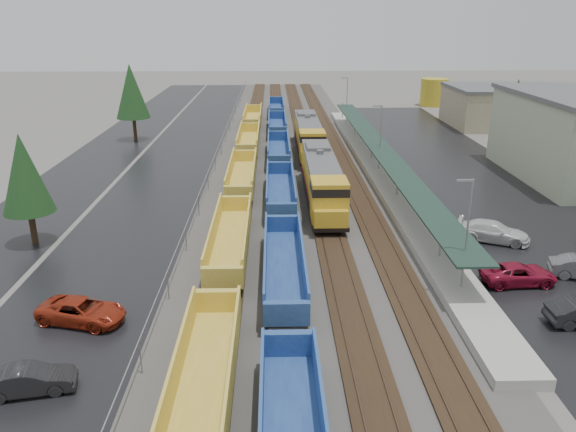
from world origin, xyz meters
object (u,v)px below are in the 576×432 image
at_px(parked_car_east_c, 493,232).
at_px(parked_car_west_c, 82,311).
at_px(locomotive_lead, 322,180).
at_px(locomotive_trail, 308,136).
at_px(storage_tank, 434,92).
at_px(well_string_blue, 280,191).
at_px(well_string_yellow, 237,202).
at_px(parked_car_east_b, 518,274).
at_px(parked_car_west_b, 29,380).

bearing_deg(parked_car_east_c, parked_car_west_c, 135.94).
relative_size(locomotive_lead, locomotive_trail, 1.00).
bearing_deg(storage_tank, well_string_blue, -117.25).
height_order(locomotive_lead, storage_tank, storage_tank).
relative_size(well_string_yellow, parked_car_east_b, 20.86).
distance_m(well_string_yellow, parked_car_west_b, 27.16).
bearing_deg(parked_car_west_b, parked_car_west_c, -14.91).
distance_m(locomotive_trail, well_string_blue, 20.82).
xyz_separation_m(locomotive_lead, storage_tank, (28.17, 63.05, 0.26)).
relative_size(storage_tank, parked_car_east_b, 1.06).
distance_m(well_string_blue, parked_car_west_c, 25.73).
bearing_deg(locomotive_trail, locomotive_lead, -90.00).
xyz_separation_m(locomotive_lead, parked_car_west_c, (-16.20, -22.04, -1.71)).
height_order(storage_tank, parked_car_west_c, storage_tank).
distance_m(well_string_yellow, storage_tank, 75.29).
relative_size(well_string_blue, parked_car_west_b, 28.07).
bearing_deg(storage_tank, locomotive_trail, -123.82).
bearing_deg(parked_car_east_c, well_string_blue, 81.90).
bearing_deg(parked_car_east_c, locomotive_lead, 76.38).
bearing_deg(locomotive_lead, well_string_blue, 171.42).
distance_m(parked_car_west_c, parked_car_east_b, 28.57).
xyz_separation_m(storage_tank, parked_car_east_b, (-16.14, -80.70, -2.00)).
distance_m(locomotive_lead, parked_car_east_b, 21.43).
distance_m(well_string_blue, parked_car_east_b, 24.30).
height_order(parked_car_west_b, parked_car_west_c, parked_car_west_c).
bearing_deg(parked_car_east_c, parked_car_west_b, 145.83).
bearing_deg(parked_car_east_b, storage_tank, -14.54).
relative_size(locomotive_trail, parked_car_east_c, 3.59).
bearing_deg(parked_car_west_c, locomotive_trail, -5.64).
relative_size(well_string_yellow, parked_car_west_c, 20.12).
distance_m(well_string_yellow, parked_car_east_c, 22.29).
height_order(locomotive_lead, parked_car_east_c, locomotive_lead).
xyz_separation_m(locomotive_trail, well_string_yellow, (-8.00, -23.97, -1.24)).
height_order(locomotive_lead, parked_car_west_b, locomotive_lead).
relative_size(locomotive_lead, parked_car_west_c, 3.85).
distance_m(storage_tank, parked_car_west_b, 102.13).
relative_size(locomotive_trail, parked_car_east_b, 4.00).
xyz_separation_m(locomotive_trail, well_string_blue, (-4.00, -20.40, -1.25)).
bearing_deg(well_string_blue, storage_tank, 62.75).
relative_size(storage_tank, parked_car_east_c, 0.96).
xyz_separation_m(locomotive_trail, storage_tank, (28.17, 42.05, 0.26)).
relative_size(well_string_yellow, well_string_blue, 0.88).
bearing_deg(parked_car_west_c, well_string_yellow, -8.28).
relative_size(locomotive_lead, parked_car_east_c, 3.59).
height_order(parked_car_east_b, parked_car_east_c, parked_car_east_c).
distance_m(well_string_yellow, parked_car_west_c, 20.76).
bearing_deg(locomotive_trail, well_string_yellow, -108.46).
height_order(parked_car_west_b, parked_car_east_b, same).
relative_size(locomotive_lead, well_string_blue, 0.17).
bearing_deg(locomotive_lead, storage_tank, 65.93).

